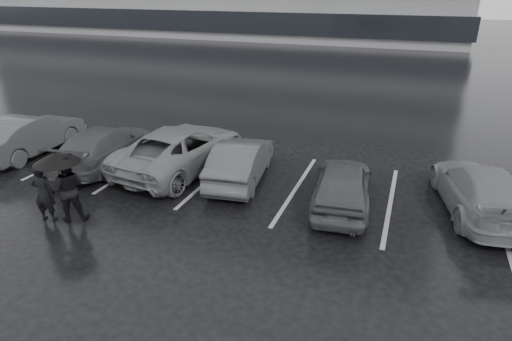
{
  "coord_description": "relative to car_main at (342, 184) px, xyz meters",
  "views": [
    {
      "loc": [
        3.56,
        -9.01,
        5.77
      ],
      "look_at": [
        -0.16,
        1.0,
        1.1
      ],
      "focal_mm": 30.0,
      "sensor_mm": 36.0,
      "label": 1
    }
  ],
  "objects": [
    {
      "name": "pedestrian_left",
      "position": [
        -7.14,
        -3.54,
        0.14
      ],
      "size": [
        0.65,
        0.51,
        1.59
      ],
      "primitive_type": "imported",
      "rotation": [
        0.0,
        0.0,
        3.38
      ],
      "color": "black",
      "rests_on": "ground"
    },
    {
      "name": "car_west_a",
      "position": [
        -3.32,
        0.63,
        -0.0
      ],
      "size": [
        1.91,
        4.1,
        1.3
      ],
      "primitive_type": "imported",
      "rotation": [
        0.0,
        0.0,
        3.28
      ],
      "color": "#29292B",
      "rests_on": "ground"
    },
    {
      "name": "car_west_b",
      "position": [
        -5.53,
        0.77,
        0.08
      ],
      "size": [
        2.97,
        5.51,
        1.47
      ],
      "primitive_type": "imported",
      "rotation": [
        0.0,
        0.0,
        3.04
      ],
      "color": "#525254",
      "rests_on": "ground"
    },
    {
      "name": "car_west_c",
      "position": [
        -8.23,
        0.25,
        0.0
      ],
      "size": [
        2.34,
        4.71,
        1.31
      ],
      "primitive_type": "imported",
      "rotation": [
        0.0,
        0.0,
        3.25
      ],
      "color": "black",
      "rests_on": "ground"
    },
    {
      "name": "car_main",
      "position": [
        0.0,
        0.0,
        0.0
      ],
      "size": [
        1.96,
        3.99,
        1.31
      ],
      "primitive_type": "imported",
      "rotation": [
        0.0,
        0.0,
        3.25
      ],
      "color": "black",
      "rests_on": "ground"
    },
    {
      "name": "car_east",
      "position": [
        3.57,
        0.95,
        0.0
      ],
      "size": [
        2.7,
        4.8,
        1.31
      ],
      "primitive_type": "imported",
      "rotation": [
        0.0,
        0.0,
        3.34
      ],
      "color": "#525254",
      "rests_on": "ground"
    },
    {
      "name": "ground",
      "position": [
        -2.08,
        -1.91,
        -0.65
      ],
      "size": [
        160.0,
        160.0,
        0.0
      ],
      "primitive_type": "plane",
      "color": "black",
      "rests_on": "ground"
    },
    {
      "name": "pedestrian_right",
      "position": [
        -6.58,
        -3.29,
        0.24
      ],
      "size": [
        1.1,
        1.05,
        1.79
      ],
      "primitive_type": "imported",
      "rotation": [
        0.0,
        0.0,
        3.72
      ],
      "color": "black",
      "rests_on": "ground"
    },
    {
      "name": "car_west_d",
      "position": [
        -11.47,
        0.14,
        0.06
      ],
      "size": [
        1.69,
        4.39,
        1.43
      ],
      "primitive_type": "imported",
      "rotation": [
        0.0,
        0.0,
        3.18
      ],
      "color": "#29292B",
      "rests_on": "ground"
    },
    {
      "name": "stall_stripes",
      "position": [
        -2.88,
        0.59,
        -0.65
      ],
      "size": [
        19.72,
        5.0,
        0.0
      ],
      "color": "#939396",
      "rests_on": "ground"
    },
    {
      "name": "umbrella",
      "position": [
        -6.72,
        -3.32,
        1.1
      ],
      "size": [
        1.14,
        1.14,
        1.93
      ],
      "color": "black",
      "rests_on": "ground"
    }
  ]
}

